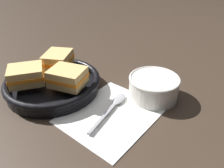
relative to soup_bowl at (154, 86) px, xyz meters
The scene contains 8 objects.
ground_plane 0.13m from the soup_bowl, 130.04° to the left, with size 4.00×4.00×0.00m, color #382B21.
napkin 0.14m from the soup_bowl, 163.82° to the left, with size 0.23×0.20×0.00m.
soup_bowl is the anchor object (origin of this frame).
spoon 0.12m from the soup_bowl, 152.48° to the left, with size 0.17×0.05×0.01m.
skillet 0.28m from the soup_bowl, 122.97° to the left, with size 0.27×0.27×0.04m.
sandwich_near_left 0.29m from the soup_bowl, 110.12° to the left, with size 0.11×0.11×0.05m.
sandwich_near_right 0.34m from the soup_bowl, 128.69° to the left, with size 0.12×0.11×0.05m.
sandwich_far_left 0.23m from the soup_bowl, 130.78° to the left, with size 0.10×0.11×0.05m.
Camera 1 is at (-0.37, -0.32, 0.35)m, focal length 35.00 mm.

